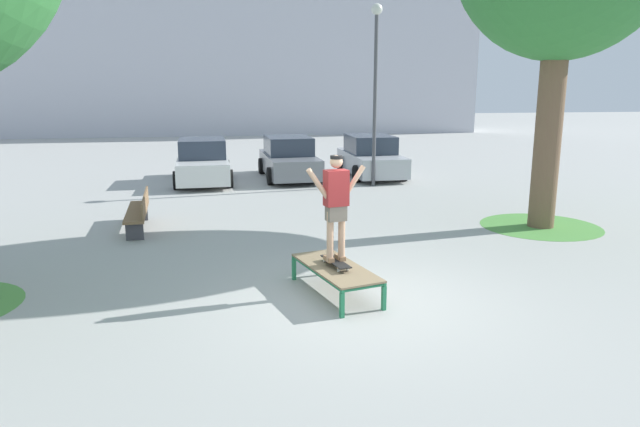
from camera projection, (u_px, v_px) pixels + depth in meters
ground_plane at (365, 302)px, 8.90m from camera, size 120.00×120.00×0.00m
building_facade at (210, 29)px, 38.79m from camera, size 37.10×4.00×14.19m
skate_box at (336, 269)px, 9.16m from camera, size 1.23×2.03×0.46m
skateboard at (336, 262)px, 9.14m from camera, size 0.38×0.82×0.09m
skater at (336, 201)px, 8.92m from camera, size 0.99×0.35×1.69m
grass_patch_near_right at (540, 226)px, 13.70m from camera, size 2.81×2.81×0.01m
car_white at (203, 162)px, 19.91m from camera, size 2.01×4.25×1.50m
car_grey at (289, 159)px, 20.78m from camera, size 2.06×4.27×1.50m
car_silver at (371, 157)px, 21.28m from camera, size 1.94×4.21×1.50m
park_bench at (139, 211)px, 13.30m from camera, size 0.61×2.43×0.83m
light_post at (376, 69)px, 18.42m from camera, size 0.36×0.36×5.83m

